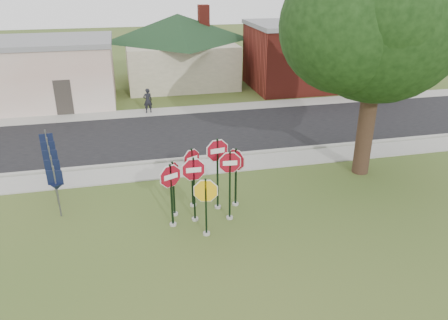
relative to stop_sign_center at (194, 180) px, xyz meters
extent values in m
plane|color=#3C5821|center=(0.30, -1.14, -1.59)|extent=(120.00, 120.00, 0.00)
cube|color=#97978F|center=(0.30, 4.36, -1.56)|extent=(60.00, 1.60, 0.06)
cube|color=black|center=(0.30, 8.86, -1.57)|extent=(60.00, 7.00, 0.04)
cube|color=#97978F|center=(0.30, 13.16, -1.56)|extent=(60.00, 1.60, 0.06)
cube|color=#97978F|center=(0.30, 5.36, -1.52)|extent=(60.00, 0.20, 0.14)
cylinder|color=#9F9C93|center=(0.00, 0.00, -1.55)|extent=(0.24, 0.24, 0.08)
cube|color=black|center=(0.00, 0.00, -0.37)|extent=(0.06, 0.05, 2.43)
cylinder|color=white|center=(0.00, 0.00, 0.40)|extent=(1.13, 0.02, 1.13)
cylinder|color=maroon|center=(0.00, 0.00, 0.40)|extent=(1.04, 0.03, 1.04)
cube|color=white|center=(0.00, 0.00, 0.40)|extent=(0.52, 0.01, 0.18)
cylinder|color=#9F9C93|center=(0.22, -1.02, -1.55)|extent=(0.24, 0.24, 0.08)
cube|color=black|center=(0.22, -1.02, -0.53)|extent=(0.07, 0.06, 2.11)
cylinder|color=white|center=(0.22, -1.02, 0.07)|extent=(1.10, 0.24, 1.12)
cylinder|color=#EBB211|center=(0.22, -1.02, 0.07)|extent=(1.02, 0.23, 1.03)
cylinder|color=#9F9C93|center=(-0.81, -0.18, -1.55)|extent=(0.24, 0.24, 0.08)
cube|color=black|center=(-0.81, -0.18, -0.41)|extent=(0.08, 0.07, 2.35)
cylinder|color=white|center=(-0.81, -0.18, 0.32)|extent=(1.02, 0.48, 1.12)
cylinder|color=maroon|center=(-0.81, -0.18, 0.32)|extent=(0.95, 0.45, 1.04)
cube|color=white|center=(-0.81, -0.18, 0.32)|extent=(0.47, 0.22, 0.18)
cylinder|color=#9F9C93|center=(1.23, -0.18, -1.55)|extent=(0.24, 0.24, 0.08)
cube|color=black|center=(1.23, -0.18, -0.27)|extent=(0.06, 0.06, 2.63)
cylinder|color=white|center=(1.23, -0.18, 0.61)|extent=(1.07, 0.11, 1.07)
cylinder|color=maroon|center=(1.23, -0.18, 0.61)|extent=(0.99, 0.11, 0.99)
cube|color=white|center=(1.23, -0.18, 0.61)|extent=(0.49, 0.05, 0.17)
cylinder|color=#9F9C93|center=(0.98, 0.67, -1.55)|extent=(0.24, 0.24, 0.08)
cube|color=black|center=(0.98, 0.67, -0.19)|extent=(0.07, 0.06, 2.79)
cylinder|color=white|center=(0.98, 0.67, 0.74)|extent=(1.14, 0.21, 1.15)
cylinder|color=maroon|center=(0.98, 0.67, 0.74)|extent=(1.05, 0.20, 1.07)
cube|color=white|center=(0.98, 0.67, 0.74)|extent=(0.52, 0.10, 0.18)
cylinder|color=#9F9C93|center=(0.10, 1.02, -1.55)|extent=(0.24, 0.24, 0.08)
cube|color=black|center=(0.10, 1.02, -0.41)|extent=(0.08, 0.07, 2.35)
cylinder|color=white|center=(0.10, 1.02, 0.37)|extent=(0.87, 0.46, 0.97)
cylinder|color=maroon|center=(0.10, 1.02, 0.37)|extent=(0.81, 0.44, 0.90)
cube|color=white|center=(0.10, 1.02, 0.37)|extent=(0.40, 0.22, 0.16)
cylinder|color=#9F9C93|center=(1.68, 0.74, -1.55)|extent=(0.24, 0.24, 0.08)
cube|color=black|center=(1.68, 0.74, -0.43)|extent=(0.08, 0.08, 2.32)
cylinder|color=white|center=(1.68, 0.74, 0.29)|extent=(0.66, 0.92, 1.12)
cylinder|color=maroon|center=(1.68, 0.74, 0.29)|extent=(0.62, 0.86, 1.04)
cube|color=white|center=(1.68, 0.74, 0.29)|extent=(0.31, 0.43, 0.18)
cylinder|color=#9F9C93|center=(-0.66, 0.53, -1.55)|extent=(0.24, 0.24, 0.08)
cube|color=black|center=(-0.66, 0.53, -0.53)|extent=(0.08, 0.08, 2.12)
cylinder|color=white|center=(-0.66, 0.53, 0.09)|extent=(0.68, 0.91, 1.12)
cylinder|color=maroon|center=(-0.66, 0.53, 0.09)|extent=(0.63, 0.84, 1.04)
cube|color=white|center=(-0.66, 0.53, 0.09)|extent=(0.32, 0.42, 0.18)
cube|color=#59595E|center=(-4.70, 1.36, -0.59)|extent=(0.05, 0.05, 2.00)
cube|color=black|center=(-4.70, 1.36, -0.04)|extent=(0.55, 0.13, 0.55)
cone|color=black|center=(-4.70, 1.36, -0.39)|extent=(0.65, 0.65, 0.25)
cube|color=#59595E|center=(-4.90, 2.36, -0.59)|extent=(0.05, 0.05, 2.00)
cube|color=black|center=(-4.90, 2.36, -0.04)|extent=(0.55, 0.09, 0.55)
cone|color=black|center=(-4.90, 2.36, -0.39)|extent=(0.62, 0.62, 0.25)
cube|color=#59595E|center=(-5.10, 3.36, -0.59)|extent=(0.05, 0.05, 2.00)
cube|color=black|center=(-5.10, 3.36, -0.04)|extent=(0.55, 0.05, 0.55)
cone|color=black|center=(-5.10, 3.36, -0.39)|extent=(0.58, 0.58, 0.25)
cube|color=#59595E|center=(-5.30, 4.36, -0.59)|extent=(0.05, 0.05, 2.00)
cube|color=black|center=(-5.30, 4.36, -0.04)|extent=(0.55, 0.05, 0.55)
cone|color=black|center=(-5.30, 4.36, -0.39)|extent=(0.58, 0.58, 0.25)
cube|color=#59595E|center=(-5.50, 5.36, -0.59)|extent=(0.05, 0.05, 2.00)
cube|color=black|center=(-5.50, 5.36, -0.04)|extent=(0.55, 0.09, 0.55)
cone|color=black|center=(-5.50, 5.36, -0.39)|extent=(0.62, 0.62, 0.25)
cube|color=silver|center=(-8.70, 16.86, 0.41)|extent=(12.00, 6.00, 4.00)
cube|color=gray|center=(-8.70, 16.86, 2.46)|extent=(12.20, 6.20, 0.30)
cube|color=#332D28|center=(-5.70, 13.88, -0.49)|extent=(1.00, 0.10, 2.20)
cube|color=beige|center=(2.30, 20.86, 0.01)|extent=(8.00, 8.00, 3.20)
pyramid|color=black|center=(2.30, 20.86, 3.61)|extent=(11.60, 11.60, 2.00)
cube|color=maroon|center=(4.30, 20.86, 3.41)|extent=(0.80, 0.80, 1.60)
cube|color=maroon|center=(12.30, 17.36, 0.66)|extent=(10.00, 6.00, 4.50)
cube|color=gray|center=(12.30, 17.36, 3.01)|extent=(10.20, 6.20, 0.30)
cube|color=white|center=(10.30, 14.41, 1.01)|extent=(2.00, 0.08, 0.90)
cylinder|color=black|center=(7.80, 2.36, 0.99)|extent=(0.70, 0.70, 5.15)
sphere|color=black|center=(7.80, 2.36, 5.03)|extent=(6.74, 6.74, 6.74)
cylinder|color=black|center=(22.30, 24.86, 0.41)|extent=(0.50, 0.50, 4.00)
sphere|color=black|center=(22.30, 24.86, 4.01)|extent=(5.60, 5.60, 5.60)
imported|color=black|center=(-0.73, 13.12, -0.77)|extent=(0.61, 0.46, 1.52)
camera|label=1|loc=(-2.02, -13.35, 6.65)|focal=35.00mm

